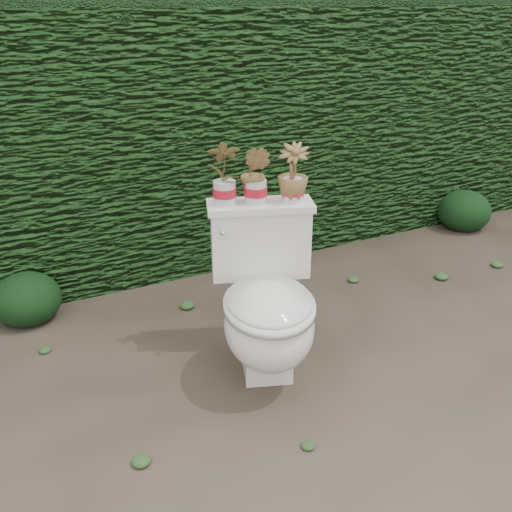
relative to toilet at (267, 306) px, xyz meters
name	(u,v)px	position (x,y,z in m)	size (l,w,h in m)	color
ground	(230,378)	(-0.18, 0.01, -0.36)	(60.00, 60.00, 0.00)	brown
hedge	(128,141)	(-0.18, 1.61, 0.44)	(8.00, 1.00, 1.60)	#1F4918
toilet	(267,306)	(0.00, 0.00, 0.00)	(0.65, 0.79, 0.78)	silver
potted_plant_left	(224,174)	(-0.08, 0.28, 0.56)	(0.15, 0.10, 0.29)	#397624
potted_plant_center	(255,176)	(0.06, 0.23, 0.55)	(0.14, 0.11, 0.26)	#397624
potted_plant_right	(293,175)	(0.22, 0.18, 0.55)	(0.14, 0.14, 0.26)	#397624
liriope_clump_1	(26,295)	(-0.97, 1.03, -0.21)	(0.37, 0.37, 0.30)	black
liriope_clump_2	(270,239)	(0.60, 1.10, -0.19)	(0.41, 0.41, 0.33)	black
liriope_clump_3	(465,207)	(2.24, 1.00, -0.19)	(0.40, 0.40, 0.32)	black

